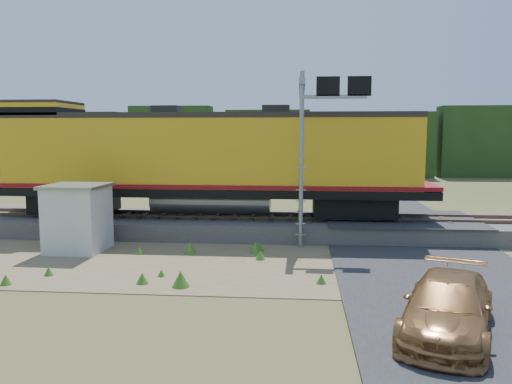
# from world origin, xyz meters

# --- Properties ---
(ground) EXTENTS (140.00, 140.00, 0.00)m
(ground) POSITION_xyz_m (0.00, 0.00, 0.00)
(ground) COLOR #475123
(ground) RESTS_ON ground
(ballast) EXTENTS (70.00, 5.00, 0.80)m
(ballast) POSITION_xyz_m (0.00, 6.00, 0.40)
(ballast) COLOR slate
(ballast) RESTS_ON ground
(rails) EXTENTS (70.00, 1.54, 0.16)m
(rails) POSITION_xyz_m (0.00, 6.00, 0.88)
(rails) COLOR brown
(rails) RESTS_ON ballast
(dirt_shoulder) EXTENTS (26.00, 8.00, 0.03)m
(dirt_shoulder) POSITION_xyz_m (-2.00, 0.50, 0.01)
(dirt_shoulder) COLOR #8C7754
(dirt_shoulder) RESTS_ON ground
(road) EXTENTS (7.00, 66.00, 0.86)m
(road) POSITION_xyz_m (7.00, 0.74, 0.09)
(road) COLOR #38383A
(road) RESTS_ON ground
(tree_line_north) EXTENTS (130.00, 3.00, 6.50)m
(tree_line_north) POSITION_xyz_m (0.00, 38.00, 3.07)
(tree_line_north) COLOR #1F3D16
(tree_line_north) RESTS_ON ground
(weed_clumps) EXTENTS (15.00, 6.20, 0.56)m
(weed_clumps) POSITION_xyz_m (-3.50, 0.10, 0.00)
(weed_clumps) COLOR #407621
(weed_clumps) RESTS_ON ground
(locomotive) EXTENTS (21.09, 3.22, 5.44)m
(locomotive) POSITION_xyz_m (-2.38, 6.00, 3.64)
(locomotive) COLOR black
(locomotive) RESTS_ON rails
(shed) EXTENTS (2.42, 2.42, 2.79)m
(shed) POSITION_xyz_m (-6.85, 1.74, 1.41)
(shed) COLOR silver
(shed) RESTS_ON ground
(signal_gantry) EXTENTS (2.94, 6.20, 7.40)m
(signal_gantry) POSITION_xyz_m (2.68, 5.32, 5.53)
(signal_gantry) COLOR gray
(signal_gantry) RESTS_ON ground
(car) EXTENTS (3.54, 5.21, 1.40)m
(car) POSITION_xyz_m (5.85, -5.72, 0.70)
(car) COLOR #A26D3C
(car) RESTS_ON ground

